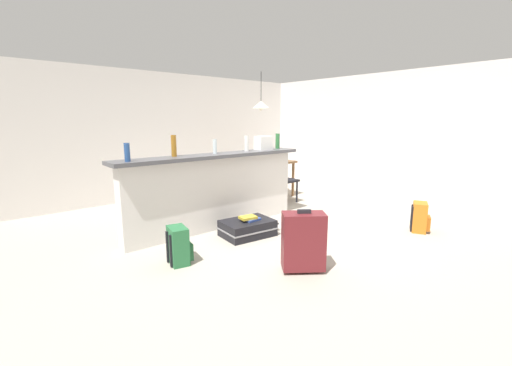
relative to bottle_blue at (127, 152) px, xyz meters
name	(u,v)px	position (x,y,z in m)	size (l,w,h in m)	color
ground_plane	(280,227)	(2.05, -0.48, -1.23)	(13.00, 13.00, 0.05)	#ADA393
wall_back	(178,135)	(2.05, 2.57, 0.05)	(6.60, 0.10, 2.50)	silver
wall_right	(374,135)	(5.10, -0.18, 0.05)	(0.10, 6.00, 2.50)	silver
partition_half_wall	(216,193)	(1.27, 0.06, -0.68)	(2.80, 0.20, 1.05)	silver
bar_countertop	(215,156)	(1.27, 0.06, -0.13)	(2.96, 0.40, 0.05)	#4C4C51
bottle_blue	(127,152)	(0.00, 0.00, 0.00)	(0.07, 0.07, 0.22)	#284C89
bottle_amber	(174,146)	(0.67, 0.14, 0.03)	(0.07, 0.07, 0.28)	#9E661E
bottle_clear	(215,147)	(1.28, 0.07, -0.01)	(0.06, 0.06, 0.21)	silver
bottle_white	(246,143)	(1.87, 0.08, 0.01)	(0.07, 0.07, 0.24)	silver
bottle_green	(278,141)	(2.57, 0.11, 0.02)	(0.07, 0.07, 0.25)	#2D6B38
grocery_bag	(263,143)	(2.23, 0.10, 0.00)	(0.26, 0.18, 0.22)	silver
dining_table	(265,166)	(3.18, 1.09, -0.56)	(1.10, 0.80, 0.74)	brown
dining_chair_near_partition	(282,175)	(3.16, 0.57, -0.69)	(0.40, 0.40, 0.93)	black
pendant_lamp	(261,105)	(3.15, 1.18, 0.66)	(0.34, 0.34, 0.75)	black
suitcase_flat_black	(248,228)	(1.39, -0.51, -1.09)	(0.86, 0.57, 0.22)	black
suitcase_upright_maroon	(303,241)	(1.13, -1.74, -0.87)	(0.49, 0.46, 0.67)	maroon
backpack_orange	(420,218)	(3.36, -1.99, -1.00)	(0.33, 0.32, 0.42)	orange
backpack_green	(179,246)	(0.24, -0.71, -1.00)	(0.29, 0.31, 0.42)	#286B3D
book_stack	(250,218)	(1.41, -0.54, -0.95)	(0.29, 0.20, 0.06)	#334C99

